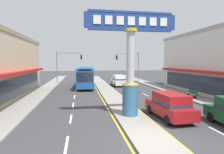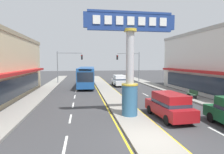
# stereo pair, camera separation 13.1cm
# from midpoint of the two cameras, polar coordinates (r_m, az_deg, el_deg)

# --- Properties ---
(ground_plane) EXTENTS (160.00, 160.00, 0.00)m
(ground_plane) POSITION_cam_midpoint_polar(r_m,az_deg,el_deg) (10.63, 12.22, -18.75)
(ground_plane) COLOR #3A3A3D
(median_strip) EXTENTS (2.29, 52.00, 0.14)m
(median_strip) POSITION_cam_midpoint_polar(r_m,az_deg,el_deg) (27.61, -1.54, -3.95)
(median_strip) COLOR gray
(median_strip) RESTS_ON ground
(sidewalk_left) EXTENTS (2.35, 60.00, 0.18)m
(sidewalk_left) POSITION_cam_midpoint_polar(r_m,az_deg,el_deg) (25.94, -20.91, -4.77)
(sidewalk_left) COLOR gray
(sidewalk_left) RESTS_ON ground
(sidewalk_right) EXTENTS (2.35, 60.00, 0.18)m
(sidewalk_right) POSITION_cam_midpoint_polar(r_m,az_deg,el_deg) (28.33, 17.26, -3.90)
(sidewalk_right) COLOR gray
(sidewalk_right) RESTS_ON ground
(lane_markings) EXTENTS (9.03, 52.00, 0.01)m
(lane_markings) POSITION_cam_midpoint_polar(r_m,az_deg,el_deg) (26.30, -1.15, -4.53)
(lane_markings) COLOR silver
(lane_markings) RESTS_ON ground
(district_sign) EXTENTS (6.84, 1.25, 7.74)m
(district_sign) POSITION_cam_midpoint_polar(r_m,az_deg,el_deg) (14.06, 5.77, 3.92)
(district_sign) COLOR #33668C
(district_sign) RESTS_ON median_strip
(storefront_right) EXTENTS (8.10, 18.84, 8.25)m
(storefront_right) POSITION_cam_midpoint_polar(r_m,az_deg,el_deg) (28.53, 30.23, 3.87)
(storefront_right) COLOR silver
(storefront_right) RESTS_ON ground
(traffic_light_left_side) EXTENTS (4.86, 0.46, 6.20)m
(traffic_light_left_side) POSITION_cam_midpoint_polar(r_m,az_deg,el_deg) (36.97, -13.50, 4.60)
(traffic_light_left_side) COLOR slate
(traffic_light_left_side) RESTS_ON ground
(traffic_light_right_side) EXTENTS (4.86, 0.46, 6.20)m
(traffic_light_right_side) POSITION_cam_midpoint_polar(r_m,az_deg,el_deg) (38.58, 5.87, 4.70)
(traffic_light_right_side) COLOR slate
(traffic_light_right_side) RESTS_ON ground
(bus_far_right_lane) EXTENTS (3.14, 11.32, 3.26)m
(bus_far_right_lane) POSITION_cam_midpoint_polar(r_m,az_deg,el_deg) (31.68, -7.66, 0.39)
(bus_far_right_lane) COLOR #1E5199
(bus_far_right_lane) RESTS_ON ground
(suv_near_left_lane) EXTENTS (1.99, 4.61, 1.90)m
(suv_near_left_lane) POSITION_cam_midpoint_polar(r_m,az_deg,el_deg) (32.46, 2.27, -1.03)
(suv_near_left_lane) COLOR white
(suv_near_left_lane) RESTS_ON ground
(suv_mid_left_lane) EXTENTS (2.12, 4.68, 1.90)m
(suv_mid_left_lane) POSITION_cam_midpoint_polar(r_m,az_deg,el_deg) (14.64, 17.29, -8.26)
(suv_mid_left_lane) COLOR maroon
(suv_mid_left_lane) RESTS_ON ground
(street_bench) EXTENTS (0.48, 1.60, 0.88)m
(street_bench) POSITION_cam_midpoint_polar(r_m,az_deg,el_deg) (22.83, 23.46, -4.69)
(street_bench) COLOR #2D4C33
(street_bench) RESTS_ON sidewalk_right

